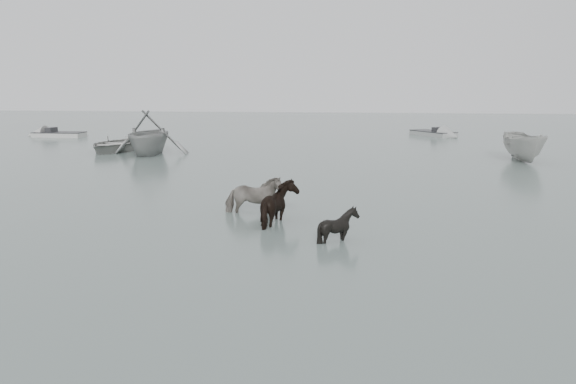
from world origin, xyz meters
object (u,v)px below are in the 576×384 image
at_px(pony_dark, 281,198).
at_px(pony_black, 339,219).
at_px(pony_pinto, 253,190).
at_px(rowboat_lead, 117,142).

distance_m(pony_dark, pony_black, 2.49).
relative_size(pony_pinto, pony_black, 1.60).
xyz_separation_m(pony_pinto, pony_black, (2.86, -2.91, -0.20)).
distance_m(pony_pinto, rowboat_lead, 20.02).
bearing_deg(pony_black, pony_dark, 51.52).
bearing_deg(pony_black, pony_pinto, 49.71).
bearing_deg(pony_black, rowboat_lead, 42.55).
bearing_deg(pony_dark, rowboat_lead, 22.01).
xyz_separation_m(pony_dark, rowboat_lead, (-12.81, 17.41, -0.25)).
distance_m(pony_pinto, pony_black, 4.08).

